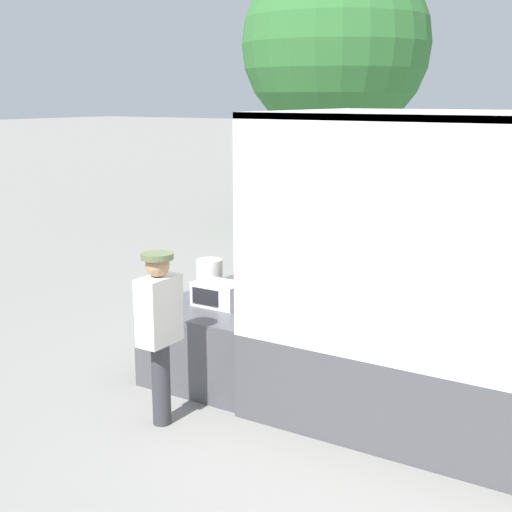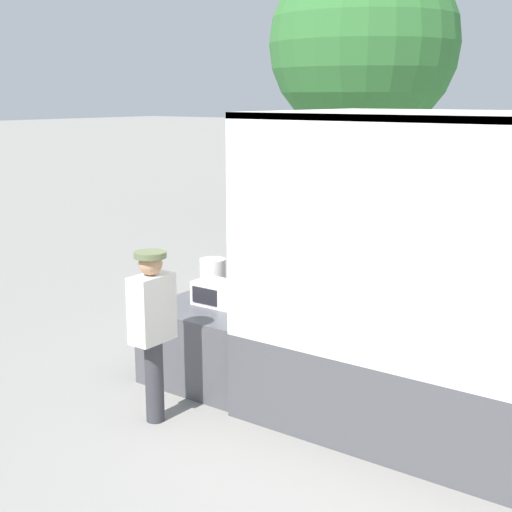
{
  "view_description": "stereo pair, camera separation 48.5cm",
  "coord_description": "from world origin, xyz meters",
  "px_view_note": "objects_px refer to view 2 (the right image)",
  "views": [
    {
      "loc": [
        3.72,
        -6.64,
        3.12
      ],
      "look_at": [
        -0.38,
        -0.2,
        1.41
      ],
      "focal_mm": 50.0,
      "sensor_mm": 36.0,
      "label": 1
    },
    {
      "loc": [
        4.12,
        -6.37,
        3.12
      ],
      "look_at": [
        -0.38,
        -0.2,
        1.41
      ],
      "focal_mm": 50.0,
      "sensor_mm": 36.0,
      "label": 2
    }
  ],
  "objects_px": {
    "microwave": "(219,293)",
    "orange_bucket": "(213,274)",
    "worker_person": "(152,319)",
    "portable_generator": "(272,271)",
    "street_tree": "(364,44)"
  },
  "relations": [
    {
      "from": "portable_generator",
      "to": "worker_person",
      "type": "relative_size",
      "value": 0.35
    },
    {
      "from": "worker_person",
      "to": "street_tree",
      "type": "height_order",
      "value": "street_tree"
    },
    {
      "from": "microwave",
      "to": "portable_generator",
      "type": "xyz_separation_m",
      "value": [
        0.09,
        0.91,
        0.09
      ]
    },
    {
      "from": "worker_person",
      "to": "orange_bucket",
      "type": "bearing_deg",
      "value": 111.0
    },
    {
      "from": "microwave",
      "to": "orange_bucket",
      "type": "relative_size",
      "value": 1.44
    },
    {
      "from": "microwave",
      "to": "portable_generator",
      "type": "distance_m",
      "value": 0.92
    },
    {
      "from": "portable_generator",
      "to": "street_tree",
      "type": "bearing_deg",
      "value": 112.11
    },
    {
      "from": "microwave",
      "to": "portable_generator",
      "type": "bearing_deg",
      "value": 84.49
    },
    {
      "from": "orange_bucket",
      "to": "street_tree",
      "type": "bearing_deg",
      "value": 108.27
    },
    {
      "from": "portable_generator",
      "to": "street_tree",
      "type": "height_order",
      "value": "street_tree"
    },
    {
      "from": "microwave",
      "to": "orange_bucket",
      "type": "distance_m",
      "value": 0.67
    },
    {
      "from": "orange_bucket",
      "to": "street_tree",
      "type": "distance_m",
      "value": 10.73
    },
    {
      "from": "portable_generator",
      "to": "street_tree",
      "type": "xyz_separation_m",
      "value": [
        -3.76,
        9.24,
        3.28
      ]
    },
    {
      "from": "portable_generator",
      "to": "microwave",
      "type": "bearing_deg",
      "value": -95.51
    },
    {
      "from": "street_tree",
      "to": "orange_bucket",
      "type": "bearing_deg",
      "value": -71.73
    }
  ]
}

